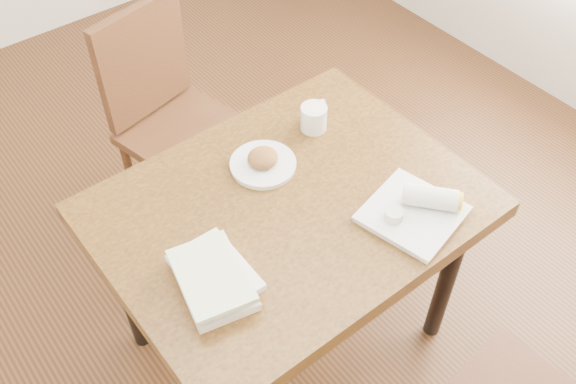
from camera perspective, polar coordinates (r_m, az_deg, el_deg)
ground at (r=2.51m, az=0.00°, el=-12.55°), size 4.00×5.00×0.01m
table at (r=1.96m, az=0.00°, el=-2.71°), size 1.09×0.84×0.75m
chair_far at (r=2.56m, az=-10.51°, el=7.15°), size 0.50×0.50×0.95m
plate_scone at (r=1.99m, az=-2.24°, el=2.68°), size 0.21×0.21×0.07m
coffee_mug at (r=2.11m, az=2.35°, el=6.71°), size 0.12×0.09×0.09m
plate_burrito at (r=1.89m, az=11.52°, el=-1.45°), size 0.31×0.31×0.09m
book_stack at (r=1.70m, az=-6.65°, el=-7.56°), size 0.22×0.28×0.07m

